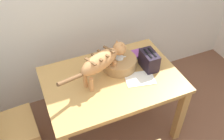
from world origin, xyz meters
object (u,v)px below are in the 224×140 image
at_px(dining_table, 112,85).
at_px(coffee_mug, 120,60).
at_px(toaster, 149,60).
at_px(wicker_basket, 119,63).
at_px(wooden_chair_near, 5,128).
at_px(saucer_bowl, 119,65).
at_px(magazine, 140,79).
at_px(book_stack, 135,54).
at_px(cat, 103,60).

bearing_deg(dining_table, coffee_mug, 43.53).
bearing_deg(coffee_mug, dining_table, -136.47).
bearing_deg(coffee_mug, toaster, -26.26).
height_order(coffee_mug, wicker_basket, coffee_mug).
relative_size(wicker_basket, toaster, 1.63).
bearing_deg(toaster, wooden_chair_near, 177.93).
distance_m(dining_table, coffee_mug, 0.24).
bearing_deg(wooden_chair_near, dining_table, 83.05).
bearing_deg(wicker_basket, saucer_bowl, 42.30).
height_order(coffee_mug, wooden_chair_near, wooden_chair_near).
relative_size(magazine, wooden_chair_near, 0.28).
relative_size(wicker_basket, wooden_chair_near, 0.35).
height_order(saucer_bowl, magazine, saucer_bowl).
xyz_separation_m(wicker_basket, toaster, (0.25, -0.12, 0.03)).
bearing_deg(toaster, magazine, -143.62).
relative_size(coffee_mug, toaster, 0.60).
height_order(dining_table, book_stack, book_stack).
distance_m(dining_table, magazine, 0.27).
bearing_deg(saucer_bowl, wooden_chair_near, -176.40).
relative_size(saucer_bowl, toaster, 0.99).
bearing_deg(toaster, cat, 175.77).
bearing_deg(saucer_bowl, cat, -156.01).
distance_m(cat, toaster, 0.46).
bearing_deg(wooden_chair_near, wicker_basket, 89.56).
bearing_deg(saucer_bowl, coffee_mug, 0.00).
bearing_deg(wooden_chair_near, magazine, 78.76).
xyz_separation_m(cat, coffee_mug, (0.20, 0.09, -0.13)).
height_order(magazine, book_stack, book_stack).
bearing_deg(coffee_mug, magazine, -67.16).
relative_size(saucer_bowl, book_stack, 1.14).
bearing_deg(wooden_chair_near, coffee_mug, 89.70).
height_order(coffee_mug, toaster, toaster).
height_order(cat, book_stack, cat).
bearing_deg(book_stack, saucer_bowl, -157.78).
relative_size(cat, book_stack, 3.99).
distance_m(magazine, wooden_chair_near, 1.26).
bearing_deg(wicker_basket, dining_table, -135.51).
xyz_separation_m(book_stack, toaster, (0.03, -0.21, 0.07)).
xyz_separation_m(cat, wooden_chair_near, (-0.92, 0.02, -0.49)).
bearing_deg(magazine, coffee_mug, 124.70).
bearing_deg(saucer_bowl, book_stack, 22.22).
height_order(cat, magazine, cat).
xyz_separation_m(saucer_bowl, magazine, (0.10, -0.23, -0.01)).
xyz_separation_m(magazine, wicker_basket, (-0.10, 0.22, 0.05)).
xyz_separation_m(dining_table, coffee_mug, (0.13, 0.12, 0.16)).
bearing_deg(wooden_chair_near, cat, 85.09).
distance_m(coffee_mug, toaster, 0.27).
height_order(coffee_mug, magazine, coffee_mug).
height_order(book_stack, wooden_chair_near, wooden_chair_near).
relative_size(cat, magazine, 2.67).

